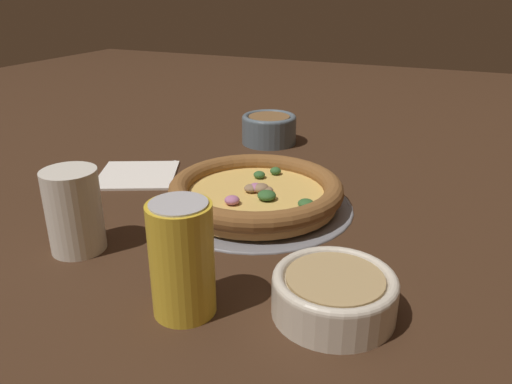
{
  "coord_description": "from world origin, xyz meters",
  "views": [
    {
      "loc": [
        0.28,
        -0.64,
        0.32
      ],
      "look_at": [
        0.0,
        0.0,
        0.02
      ],
      "focal_mm": 35.0,
      "sensor_mm": 36.0,
      "label": 1
    }
  ],
  "objects_px": {
    "bowl_near": "(334,292)",
    "drinking_cup": "(74,211)",
    "beverage_can": "(182,259)",
    "bowl_far": "(269,128)",
    "fork": "(127,175)",
    "pizza": "(256,191)",
    "pizza_tray": "(256,205)",
    "napkin": "(137,174)"
  },
  "relations": [
    {
      "from": "pizza",
      "to": "bowl_far",
      "type": "height_order",
      "value": "bowl_far"
    },
    {
      "from": "drinking_cup",
      "to": "pizza_tray",
      "type": "bearing_deg",
      "value": 53.71
    },
    {
      "from": "napkin",
      "to": "fork",
      "type": "xyz_separation_m",
      "value": [
        -0.02,
        -0.01,
        -0.0
      ]
    },
    {
      "from": "pizza",
      "to": "bowl_near",
      "type": "height_order",
      "value": "same"
    },
    {
      "from": "napkin",
      "to": "beverage_can",
      "type": "height_order",
      "value": "beverage_can"
    },
    {
      "from": "fork",
      "to": "napkin",
      "type": "bearing_deg",
      "value": 133.65
    },
    {
      "from": "bowl_near",
      "to": "beverage_can",
      "type": "xyz_separation_m",
      "value": [
        -0.14,
        -0.06,
        0.04
      ]
    },
    {
      "from": "drinking_cup",
      "to": "bowl_far",
      "type": "bearing_deg",
      "value": 84.92
    },
    {
      "from": "bowl_near",
      "to": "fork",
      "type": "height_order",
      "value": "bowl_near"
    },
    {
      "from": "drinking_cup",
      "to": "beverage_can",
      "type": "bearing_deg",
      "value": -16.46
    },
    {
      "from": "bowl_near",
      "to": "beverage_can",
      "type": "relative_size",
      "value": 1.04
    },
    {
      "from": "pizza",
      "to": "bowl_near",
      "type": "bearing_deg",
      "value": -49.36
    },
    {
      "from": "bowl_near",
      "to": "drinking_cup",
      "type": "relative_size",
      "value": 1.19
    },
    {
      "from": "pizza",
      "to": "beverage_can",
      "type": "xyz_separation_m",
      "value": [
        0.04,
        -0.27,
        0.04
      ]
    },
    {
      "from": "pizza",
      "to": "bowl_near",
      "type": "relative_size",
      "value": 2.06
    },
    {
      "from": "bowl_near",
      "to": "bowl_far",
      "type": "xyz_separation_m",
      "value": [
        -0.29,
        0.53,
        0.01
      ]
    },
    {
      "from": "bowl_near",
      "to": "fork",
      "type": "xyz_separation_m",
      "value": [
        -0.45,
        0.24,
        -0.02
      ]
    },
    {
      "from": "pizza",
      "to": "fork",
      "type": "height_order",
      "value": "pizza"
    },
    {
      "from": "pizza",
      "to": "napkin",
      "type": "bearing_deg",
      "value": 171.89
    },
    {
      "from": "napkin",
      "to": "beverage_can",
      "type": "xyz_separation_m",
      "value": [
        0.29,
        -0.31,
        0.06
      ]
    },
    {
      "from": "pizza_tray",
      "to": "fork",
      "type": "xyz_separation_m",
      "value": [
        -0.27,
        0.03,
        -0.0
      ]
    },
    {
      "from": "bowl_near",
      "to": "fork",
      "type": "relative_size",
      "value": 0.69
    },
    {
      "from": "drinking_cup",
      "to": "fork",
      "type": "xyz_separation_m",
      "value": [
        -0.11,
        0.24,
        -0.05
      ]
    },
    {
      "from": "pizza",
      "to": "drinking_cup",
      "type": "xyz_separation_m",
      "value": [
        -0.16,
        -0.21,
        0.03
      ]
    },
    {
      "from": "bowl_near",
      "to": "beverage_can",
      "type": "distance_m",
      "value": 0.16
    },
    {
      "from": "napkin",
      "to": "fork",
      "type": "relative_size",
      "value": 0.98
    },
    {
      "from": "pizza_tray",
      "to": "pizza",
      "type": "xyz_separation_m",
      "value": [
        0.0,
        -0.0,
        0.02
      ]
    },
    {
      "from": "bowl_far",
      "to": "napkin",
      "type": "height_order",
      "value": "bowl_far"
    },
    {
      "from": "pizza_tray",
      "to": "bowl_far",
      "type": "relative_size",
      "value": 2.58
    },
    {
      "from": "pizza_tray",
      "to": "fork",
      "type": "distance_m",
      "value": 0.27
    },
    {
      "from": "fork",
      "to": "beverage_can",
      "type": "height_order",
      "value": "beverage_can"
    },
    {
      "from": "pizza",
      "to": "beverage_can",
      "type": "relative_size",
      "value": 2.14
    },
    {
      "from": "bowl_near",
      "to": "fork",
      "type": "distance_m",
      "value": 0.51
    },
    {
      "from": "bowl_far",
      "to": "beverage_can",
      "type": "relative_size",
      "value": 0.93
    },
    {
      "from": "bowl_far",
      "to": "fork",
      "type": "bearing_deg",
      "value": -118.52
    },
    {
      "from": "napkin",
      "to": "fork",
      "type": "height_order",
      "value": "napkin"
    },
    {
      "from": "pizza_tray",
      "to": "napkin",
      "type": "xyz_separation_m",
      "value": [
        -0.25,
        0.04,
        0.0
      ]
    },
    {
      "from": "pizza",
      "to": "fork",
      "type": "bearing_deg",
      "value": 173.92
    },
    {
      "from": "pizza_tray",
      "to": "bowl_far",
      "type": "height_order",
      "value": "bowl_far"
    },
    {
      "from": "drinking_cup",
      "to": "beverage_can",
      "type": "relative_size",
      "value": 0.87
    },
    {
      "from": "bowl_far",
      "to": "fork",
      "type": "distance_m",
      "value": 0.33
    },
    {
      "from": "beverage_can",
      "to": "fork",
      "type": "bearing_deg",
      "value": 135.47
    }
  ]
}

